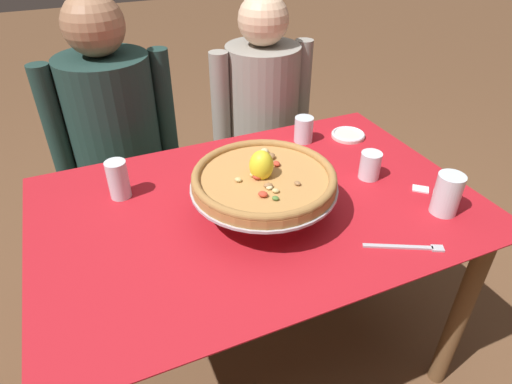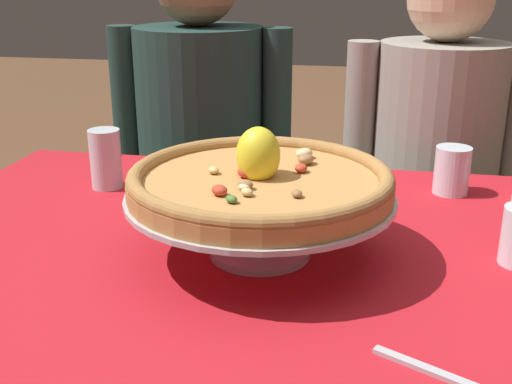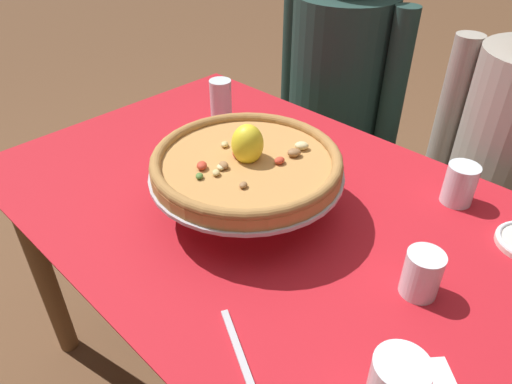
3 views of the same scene
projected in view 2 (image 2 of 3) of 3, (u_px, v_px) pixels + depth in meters
dining_table at (268, 297)px, 1.08m from camera, size 1.32×0.88×0.74m
pizza_stand at (260, 208)px, 0.98m from camera, size 0.42×0.42×0.10m
pizza at (260, 180)px, 0.96m from camera, size 0.41×0.41×0.10m
water_glass_back_left at (106, 162)px, 1.29m from camera, size 0.06×0.06×0.12m
water_glass_back_right at (452, 173)px, 1.26m from camera, size 0.07×0.07×0.10m
diner_left at (202, 171)px, 1.83m from camera, size 0.51×0.37×1.25m
diner_right at (430, 203)px, 1.68m from camera, size 0.48×0.33×1.21m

